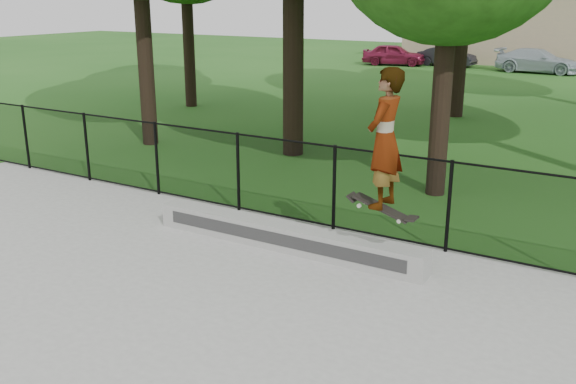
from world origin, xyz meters
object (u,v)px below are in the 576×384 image
object	(u,v)px
car_b	(447,57)
grind_ledge	(285,236)
car_a	(394,54)
skater_airborne	(385,141)
car_c	(538,61)

from	to	relation	value
car_b	grind_ledge	bearing A→B (deg)	-163.19
car_a	skater_airborne	distance (m)	29.98
grind_ledge	car_b	bearing A→B (deg)	102.45
grind_ledge	car_b	world-z (taller)	car_b
car_b	skater_airborne	distance (m)	30.14
grind_ledge	skater_airborne	distance (m)	2.55
grind_ledge	car_b	xyz separation A→B (m)	(-6.34, 28.70, 0.28)
car_a	car_b	xyz separation A→B (m)	(2.82, 1.11, -0.07)
grind_ledge	skater_airborne	world-z (taller)	skater_airborne
grind_ledge	car_b	distance (m)	29.39
car_b	car_c	bearing A→B (deg)	-94.21
car_c	skater_airborne	world-z (taller)	skater_airborne
car_a	skater_airborne	size ratio (longest dim) A/B	1.69
car_a	car_b	distance (m)	3.03
grind_ledge	car_b	size ratio (longest dim) A/B	1.60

